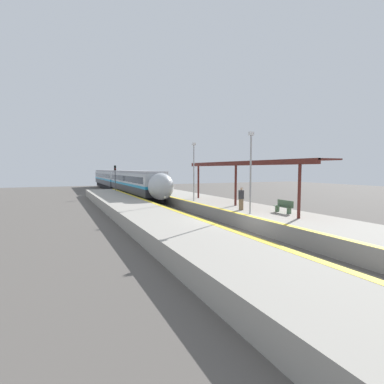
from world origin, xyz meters
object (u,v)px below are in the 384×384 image
(railway_signal, at_px, (115,178))
(lamppost_mid, at_px, (194,168))
(platform_bench, at_px, (284,206))
(train, at_px, (120,180))
(person_waiting, at_px, (241,198))
(lamppost_near, at_px, (251,167))

(railway_signal, relative_size, lamppost_mid, 0.81)
(lamppost_mid, bearing_deg, platform_bench, -75.91)
(train, distance_m, platform_bench, 34.54)
(train, xyz_separation_m, person_waiting, (2.87, -31.78, -0.33))
(train, bearing_deg, lamppost_mid, -84.33)
(person_waiting, height_order, lamppost_near, lamppost_near)
(lamppost_near, distance_m, lamppost_mid, 9.36)
(railway_signal, bearing_deg, person_waiting, -78.99)
(railway_signal, distance_m, lamppost_mid, 18.21)
(platform_bench, relative_size, person_waiting, 0.93)
(railway_signal, relative_size, lamppost_near, 0.81)
(platform_bench, xyz_separation_m, person_waiting, (-2.03, 2.41, 0.43))
(person_waiting, height_order, lamppost_mid, lamppost_mid)
(platform_bench, relative_size, lamppost_near, 0.28)
(platform_bench, bearing_deg, lamppost_mid, 104.09)
(person_waiting, xyz_separation_m, lamppost_mid, (-0.47, 7.55, 2.32))
(railway_signal, bearing_deg, platform_bench, -75.90)
(platform_bench, xyz_separation_m, lamppost_mid, (-2.50, 9.95, 2.75))
(lamppost_near, bearing_deg, lamppost_mid, 90.00)
(lamppost_near, height_order, lamppost_mid, same)
(person_waiting, xyz_separation_m, railway_signal, (-4.89, 25.15, 0.92))
(train, distance_m, lamppost_mid, 24.43)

